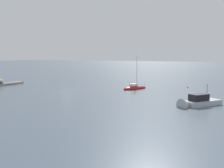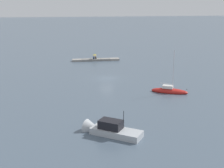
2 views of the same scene
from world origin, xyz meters
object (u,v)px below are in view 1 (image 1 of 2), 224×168
at_px(person_seated_blue_right, 0,83).
at_px(umbrella_open_yellow, 1,79).
at_px(motorboat_grey_far, 196,103).
at_px(sailboat_red_near, 135,88).
at_px(mooring_buoy_near, 188,87).
at_px(person_seated_brown_left, 2,83).

relative_size(person_seated_blue_right, umbrella_open_yellow, 0.58).
height_order(umbrella_open_yellow, motorboat_grey_far, motorboat_grey_far).
height_order(sailboat_red_near, mooring_buoy_near, sailboat_red_near).
height_order(person_seated_brown_left, motorboat_grey_far, motorboat_grey_far).
bearing_deg(sailboat_red_near, mooring_buoy_near, 67.09).
height_order(person_seated_blue_right, sailboat_red_near, sailboat_red_near).
bearing_deg(sailboat_red_near, umbrella_open_yellow, -136.60).
xyz_separation_m(person_seated_brown_left, umbrella_open_yellow, (0.28, 0.00, 0.84)).
relative_size(sailboat_red_near, motorboat_grey_far, 1.08).
distance_m(umbrella_open_yellow, sailboat_red_near, 33.22).
bearing_deg(sailboat_red_near, person_seated_blue_right, -136.09).
relative_size(person_seated_blue_right, sailboat_red_near, 0.09).
height_order(person_seated_brown_left, sailboat_red_near, sailboat_red_near).
xyz_separation_m(person_seated_brown_left, person_seated_blue_right, (0.56, 0.11, 0.00)).
bearing_deg(umbrella_open_yellow, sailboat_red_near, 106.65).
xyz_separation_m(person_seated_blue_right, mooring_buoy_near, (-18.13, 41.52, -0.68)).
bearing_deg(umbrella_open_yellow, motorboat_grey_far, 85.61).
xyz_separation_m(motorboat_grey_far, mooring_buoy_near, (-21.49, -5.70, -0.34)).
height_order(person_seated_blue_right, umbrella_open_yellow, umbrella_open_yellow).
distance_m(umbrella_open_yellow, motorboat_grey_far, 47.48).
distance_m(person_seated_blue_right, mooring_buoy_near, 45.31).
bearing_deg(person_seated_brown_left, person_seated_blue_right, 9.89).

